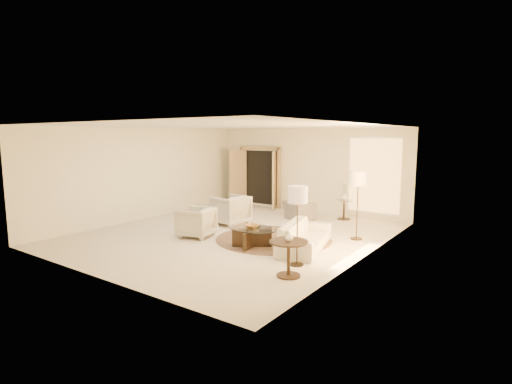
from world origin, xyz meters
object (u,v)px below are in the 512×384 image
Objects in this scene: armchair_right at (196,221)px; side_table at (344,208)px; coffee_table at (252,235)px; floor_lamp_far at (298,198)px; end_vase at (289,237)px; floor_lamp_near at (358,181)px; bowl at (252,226)px; sofa at (305,236)px; side_vase at (344,197)px; end_table at (289,252)px; armchair_left at (230,208)px; accent_chair at (299,208)px.

side_table is (2.22, 4.19, -0.05)m from armchair_right.
coffee_table is 1.93m from floor_lamp_far.
floor_lamp_far is 9.72× the size of end_vase.
floor_lamp_near reaches higher than bowl.
sofa is 1.23× the size of floor_lamp_near.
side_vase is (-1.19, 5.34, -0.04)m from end_vase.
sofa is 12.83× the size of end_vase.
floor_lamp_far is (1.51, -0.57, 1.07)m from coffee_table.
sofa is 2.00m from floor_lamp_near.
bowl is (-1.08, -0.55, 0.18)m from sofa.
end_table is 0.41× the size of floor_lamp_near.
coffee_table is (-1.08, -0.55, -0.02)m from sofa.
armchair_left is 3.80m from floor_lamp_near.
floor_lamp_near is 5.42× the size of bowl.
end_vase is at bearing 153.43° from end_table.
side_vase is (0.50, 4.14, 0.22)m from bowl.
bowl is at bearing -96.94° from side_vase.
floor_lamp_far reaches higher than armchair_right.
bowl is at bearing 128.72° from accent_chair.
coffee_table is 0.93× the size of floor_lamp_near.
armchair_right reaches higher than coffee_table.
sofa is 2.96× the size of end_table.
floor_lamp_near reaches higher than armchair_right.
armchair_left reaches higher than bowl.
bowl is at bearing 144.57° from end_vase.
end_vase is (-0.00, 0.00, 0.29)m from end_table.
end_vase is at bearing -175.11° from sofa.
armchair_left is at bearing 140.51° from bowl.
side_table is at bearing -5.26° from sofa.
accent_chair reaches higher than end_table.
floor_lamp_near is at bearing -59.74° from side_vase.
side_table is 4.91m from floor_lamp_far.
accent_chair is at bearing 148.23° from armchair_right.
end_vase is (3.41, -1.16, 0.33)m from armchair_right.
side_vase is (0.50, 4.14, 0.42)m from coffee_table.
armchair_right is at bearing -178.31° from bowl.
side_table is (-0.58, 3.59, 0.05)m from sofa.
armchair_left is 1.65m from armchair_right.
accent_chair is 4.53m from floor_lamp_far.
end_vase is at bearing 60.24° from armchair_left.
floor_lamp_near is 1.08× the size of floor_lamp_far.
bowl is at bearing 0.00° from coffee_table.
end_vase is (3.62, -2.79, 0.28)m from armchair_left.
floor_lamp_far is 5.04× the size of bowl.
sofa is 2.44× the size of accent_chair.
floor_lamp_far is at bearing -20.63° from coffee_table.
coffee_table is at bearing 144.57° from end_table.
end_vase is at bearing -73.69° from floor_lamp_far.
armchair_right is (0.21, -1.64, -0.05)m from armchair_left.
side_vase reaches higher than coffee_table.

